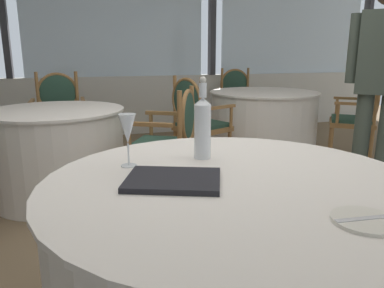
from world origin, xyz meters
TOP-DOWN VIEW (x-y plane):
  - ground_plane at (0.00, 0.00)m, footprint 12.15×12.15m
  - window_wall_far at (0.00, 3.51)m, footprint 9.14×0.14m
  - foreground_table at (-0.08, -0.81)m, footprint 1.38×1.38m
  - side_plate at (0.12, -1.23)m, footprint 0.18×0.18m
  - butter_knife at (0.12, -1.23)m, footprint 0.17×0.03m
  - water_bottle at (-0.10, -0.51)m, footprint 0.07×0.07m
  - wine_glass at (-0.42, -0.53)m, footprint 0.07×0.07m
  - menu_book at (-0.30, -0.77)m, footprint 0.39×0.35m
  - background_table_0 at (1.52, 1.97)m, footprint 1.29×1.29m
  - dining_chair_0_0 at (1.65, 3.04)m, footprint 0.58×0.52m
  - dining_chair_0_1 at (0.54, 1.55)m, footprint 0.60×0.64m
  - dining_chair_0_2 at (2.39, 1.33)m, footprint 0.65×0.66m
  - background_table_1 at (-0.78, 1.20)m, footprint 1.11×1.11m
  - dining_chair_1_0 at (-0.79, 2.19)m, footprint 0.54×0.47m
  - dining_chair_1_2 at (0.07, 0.72)m, footprint 0.63×0.65m
  - diner_person_1 at (1.72, 0.43)m, footprint 0.40×0.40m

SIDE VIEW (x-z plane):
  - ground_plane at x=0.00m, z-range 0.00..0.00m
  - background_table_0 at x=1.52m, z-range 0.00..0.73m
  - background_table_1 at x=-0.78m, z-range 0.00..0.73m
  - foreground_table at x=-0.08m, z-range 0.00..0.73m
  - dining_chair_1_2 at x=0.07m, z-range 0.09..1.01m
  - dining_chair_0_1 at x=0.54m, z-range 0.07..1.03m
  - dining_chair_0_0 at x=1.65m, z-range 0.07..1.03m
  - dining_chair_0_2 at x=2.39m, z-range 0.07..1.05m
  - dining_chair_1_0 at x=-0.79m, z-range 0.09..1.07m
  - side_plate at x=0.12m, z-range 0.73..0.74m
  - menu_book at x=-0.30m, z-range 0.73..0.75m
  - butter_knife at x=0.12m, z-range 0.74..0.75m
  - water_bottle at x=-0.10m, z-range 0.70..1.05m
  - wine_glass at x=-0.42m, z-range 0.78..0.99m
  - diner_person_1 at x=1.72m, z-range 0.13..1.88m
  - window_wall_far at x=0.00m, z-range -0.30..2.66m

